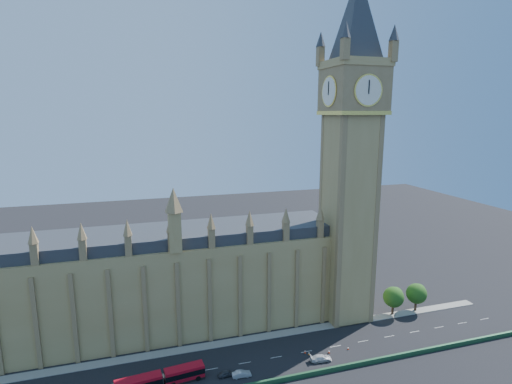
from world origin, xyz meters
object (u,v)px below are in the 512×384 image
object	(u,v)px
red_bus	(161,379)
car_silver	(242,374)
car_grey	(226,373)
car_white	(321,358)

from	to	relation	value
red_bus	car_silver	xyz separation A→B (m)	(17.64, -2.03, -1.00)
red_bus	car_grey	distance (m)	14.49
car_grey	car_silver	distance (m)	3.45
car_silver	car_grey	bearing A→B (deg)	71.69
car_grey	car_silver	size ratio (longest dim) A/B	0.89
red_bus	car_white	xyz separation A→B (m)	(37.35, -1.87, -0.95)
car_silver	car_white	xyz separation A→B (m)	(19.71, 0.16, 0.05)
car_grey	car_silver	bearing A→B (deg)	-116.86
red_bus	car_grey	bearing A→B (deg)	-8.96
car_grey	red_bus	bearing A→B (deg)	81.40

